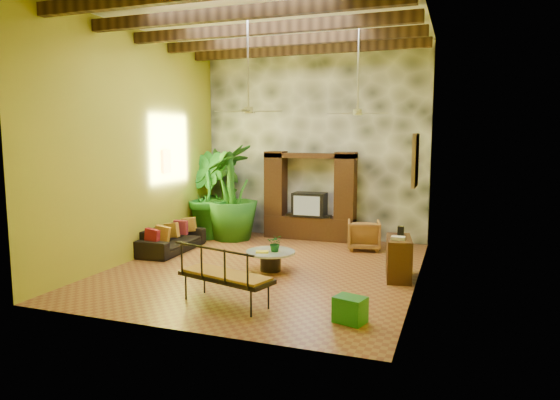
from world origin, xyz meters
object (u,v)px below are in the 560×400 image
at_px(iron_bench, 224,273).
at_px(ceiling_fan_back, 358,102).
at_px(wicker_armchair, 364,235).
at_px(coffee_table, 271,258).
at_px(side_console, 399,258).
at_px(tall_plant_a, 222,191).
at_px(green_bin, 350,310).
at_px(entertainment_center, 310,203).
at_px(sofa, 172,239).
at_px(ceiling_fan_front, 248,99).
at_px(tall_plant_c, 232,192).
at_px(tall_plant_b, 206,195).

bearing_deg(iron_bench, ceiling_fan_back, 84.27).
distance_m(wicker_armchair, coffee_table, 2.90).
bearing_deg(side_console, tall_plant_a, 140.89).
distance_m(tall_plant_a, green_bin, 7.39).
relative_size(wicker_armchair, green_bin, 1.77).
height_order(wicker_armchair, iron_bench, iron_bench).
height_order(wicker_armchair, tall_plant_a, tall_plant_a).
relative_size(entertainment_center, sofa, 1.20).
height_order(wicker_armchair, side_console, side_console).
bearing_deg(ceiling_fan_front, coffee_table, 35.63).
bearing_deg(wicker_armchair, ceiling_fan_front, 45.02).
bearing_deg(ceiling_fan_back, sofa, -172.90).
bearing_deg(iron_bench, tall_plant_a, 132.27).
bearing_deg(sofa, wicker_armchair, -69.82).
bearing_deg(tall_plant_c, wicker_armchair, -0.43).
bearing_deg(green_bin, coffee_table, 133.23).
bearing_deg(wicker_armchair, ceiling_fan_back, 78.71).
xyz_separation_m(wicker_armchair, tall_plant_a, (-4.13, 0.77, 0.83)).
distance_m(sofa, tall_plant_c, 2.12).
bearing_deg(entertainment_center, tall_plant_a, 179.69).
distance_m(wicker_armchair, iron_bench, 4.94).
height_order(entertainment_center, coffee_table, entertainment_center).
relative_size(ceiling_fan_front, tall_plant_a, 0.79).
xyz_separation_m(wicker_armchair, coffee_table, (-1.42, -2.53, -0.10)).
bearing_deg(tall_plant_c, iron_bench, -66.10).
relative_size(wicker_armchair, side_console, 0.78).
distance_m(entertainment_center, sofa, 3.68).
distance_m(entertainment_center, tall_plant_c, 2.06).
relative_size(entertainment_center, coffee_table, 2.40).
distance_m(ceiling_fan_front, tall_plant_b, 4.34).
height_order(ceiling_fan_front, side_console, ceiling_fan_front).
bearing_deg(ceiling_fan_back, green_bin, -79.63).
relative_size(entertainment_center, tall_plant_b, 1.04).
bearing_deg(coffee_table, ceiling_fan_front, -144.37).
bearing_deg(ceiling_fan_back, tall_plant_a, 154.83).
relative_size(ceiling_fan_front, ceiling_fan_back, 1.00).
height_order(ceiling_fan_front, tall_plant_a, ceiling_fan_front).
relative_size(entertainment_center, tall_plant_c, 0.96).
bearing_deg(ceiling_fan_front, ceiling_fan_back, 41.63).
xyz_separation_m(tall_plant_a, tall_plant_b, (-0.10, -0.76, -0.03)).
distance_m(entertainment_center, wicker_armchair, 1.85).
relative_size(ceiling_fan_back, sofa, 0.93).
height_order(ceiling_fan_back, iron_bench, ceiling_fan_back).
bearing_deg(tall_plant_c, ceiling_fan_front, -58.65).
bearing_deg(tall_plant_c, sofa, -113.00).
bearing_deg(wicker_armchair, tall_plant_b, -12.48).
xyz_separation_m(ceiling_fan_back, iron_bench, (-1.40, -3.56, -2.87)).
xyz_separation_m(ceiling_fan_back, green_bin, (0.66, -3.58, -3.21)).
relative_size(tall_plant_c, iron_bench, 1.45).
relative_size(tall_plant_a, green_bin, 5.38).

